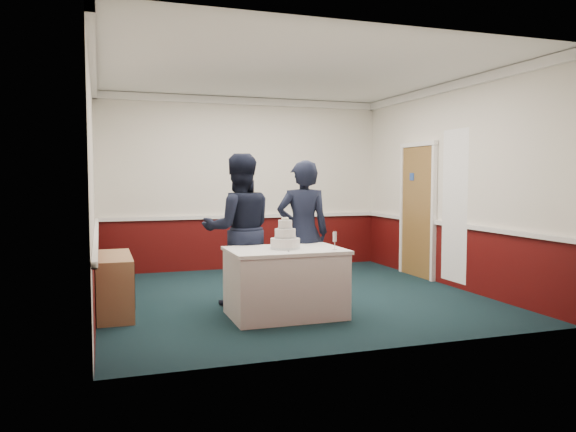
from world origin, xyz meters
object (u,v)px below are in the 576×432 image
object	(u,v)px
cake_knife	(288,251)
wedding_cake	(285,239)
sideboard	(114,285)
person_man	(239,230)
champagne_flute	(335,238)
cake_table	(285,282)
person_woman	(303,233)

from	to	relation	value
cake_knife	wedding_cake	bearing A→B (deg)	96.84
wedding_cake	sideboard	bearing A→B (deg)	158.76
person_man	champagne_flute	bearing A→B (deg)	133.50
wedding_cake	cake_knife	distance (m)	0.23
champagne_flute	cake_knife	bearing A→B (deg)	171.42
sideboard	cake_table	size ratio (longest dim) A/B	0.91
sideboard	champagne_flute	xyz separation A→B (m)	(2.38, -1.01, 0.58)
cake_table	wedding_cake	size ratio (longest dim) A/B	3.63
wedding_cake	person_woman	xyz separation A→B (m)	(0.42, 0.54, 0.01)
cake_knife	champagne_flute	size ratio (longest dim) A/B	1.07
sideboard	champagne_flute	distance (m)	2.65
person_man	person_woman	bearing A→B (deg)	168.21
sideboard	wedding_cake	xyz separation A→B (m)	(1.88, -0.73, 0.55)
wedding_cake	person_woman	size ratio (longest dim) A/B	0.20
cake_knife	champagne_flute	world-z (taller)	champagne_flute
cake_table	cake_knife	world-z (taller)	cake_knife
sideboard	cake_knife	distance (m)	2.12
champagne_flute	wedding_cake	bearing A→B (deg)	150.75
sideboard	cake_knife	world-z (taller)	cake_knife
cake_knife	person_man	size ratio (longest dim) A/B	0.12
cake_table	champagne_flute	size ratio (longest dim) A/B	6.44
sideboard	person_woman	xyz separation A→B (m)	(2.29, -0.19, 0.56)
cake_knife	sideboard	bearing A→B (deg)	168.65
person_man	cake_knife	bearing A→B (deg)	112.93
sideboard	cake_table	bearing A→B (deg)	-21.24
sideboard	wedding_cake	distance (m)	2.09
cake_table	champagne_flute	world-z (taller)	champagne_flute
cake_knife	person_woman	size ratio (longest dim) A/B	0.12
champagne_flute	person_man	bearing A→B (deg)	129.88
cake_table	person_man	world-z (taller)	person_man
wedding_cake	person_man	xyz separation A→B (m)	(-0.36, 0.75, 0.05)
sideboard	person_woman	world-z (taller)	person_woman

